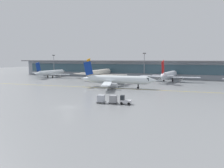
{
  "coord_description": "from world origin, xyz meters",
  "views": [
    {
      "loc": [
        26.74,
        -40.42,
        10.45
      ],
      "look_at": [
        2.2,
        20.86,
        3.0
      ],
      "focal_mm": 35.59,
      "sensor_mm": 36.0,
      "label": 1
    }
  ],
  "objects": [
    {
      "name": "baggage_tug",
      "position": [
        10.63,
        7.75,
        0.89
      ],
      "size": [
        2.76,
        1.91,
        2.1
      ],
      "rotation": [
        0.0,
        0.0,
        0.13
      ],
      "color": "silver",
      "rests_on": "ground_plane"
    },
    {
      "name": "apron_light_mast_1",
      "position": [
        -1.97,
        78.43,
        7.56
      ],
      "size": [
        1.8,
        0.36,
        13.76
      ],
      "color": "gray",
      "rests_on": "ground_plane"
    },
    {
      "name": "taxiway_centreline_stripe",
      "position": [
        -1.02,
        33.1,
        0.0
      ],
      "size": [
        109.84,
        6.62,
        0.01
      ],
      "primitive_type": "cube",
      "rotation": [
        0.0,
        0.0,
        0.06
      ],
      "color": "yellow",
      "rests_on": "ground_plane"
    },
    {
      "name": "gate_airplane_2",
      "position": [
        13.03,
        65.65,
        3.0
      ],
      "size": [
        28.01,
        30.25,
        10.01
      ],
      "rotation": [
        0.0,
        0.0,
        1.48
      ],
      "color": "silver",
      "rests_on": "ground_plane"
    },
    {
      "name": "gate_airplane_1",
      "position": [
        -22.53,
        65.22,
        3.25
      ],
      "size": [
        30.46,
        32.74,
        10.85
      ],
      "rotation": [
        0.0,
        0.0,
        1.61
      ],
      "color": "silver",
      "rests_on": "ground_plane"
    },
    {
      "name": "cargo_dolly_lead",
      "position": [
        7.9,
        7.39,
        1.05
      ],
      "size": [
        2.29,
        1.87,
        1.94
      ],
      "rotation": [
        0.0,
        0.0,
        0.13
      ],
      "color": "#595B60",
      "rests_on": "ground_plane"
    },
    {
      "name": "gate_airplane_0",
      "position": [
        -52.56,
        64.44,
        2.66
      ],
      "size": [
        24.9,
        26.78,
        8.87
      ],
      "rotation": [
        0.0,
        0.0,
        1.53
      ],
      "color": "white",
      "rests_on": "ground_plane"
    },
    {
      "name": "taxiing_regional_jet",
      "position": [
        -1.4,
        35.07,
        2.92
      ],
      "size": [
        29.37,
        27.28,
        9.73
      ],
      "rotation": [
        0.0,
        0.0,
        0.06
      ],
      "color": "white",
      "rests_on": "ground_plane"
    },
    {
      "name": "apron_light_mast_0",
      "position": [
        -60.1,
        77.07,
        7.21
      ],
      "size": [
        1.8,
        0.36,
        13.05
      ],
      "color": "gray",
      "rests_on": "ground_plane"
    },
    {
      "name": "cargo_dolly_trailing",
      "position": [
        4.95,
        6.99,
        1.05
      ],
      "size": [
        2.29,
        1.87,
        1.94
      ],
      "rotation": [
        0.0,
        0.0,
        0.13
      ],
      "color": "#595B60",
      "rests_on": "ground_plane"
    },
    {
      "name": "ground_plane",
      "position": [
        0.0,
        0.0,
        0.0
      ],
      "size": [
        400.0,
        400.0,
        0.0
      ],
      "primitive_type": "plane",
      "color": "gray"
    },
    {
      "name": "terminal_concourse",
      "position": [
        0.0,
        84.49,
        4.92
      ],
      "size": [
        174.42,
        11.0,
        9.6
      ],
      "color": "#8C939E",
      "rests_on": "ground_plane"
    }
  ]
}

